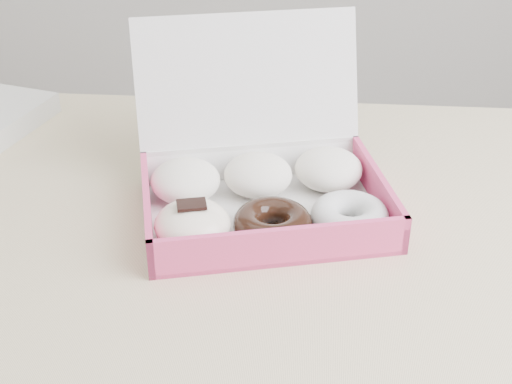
{
  "coord_description": "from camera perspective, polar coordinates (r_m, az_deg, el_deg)",
  "views": [
    {
      "loc": [
        0.21,
        -0.84,
        1.29
      ],
      "look_at": [
        0.15,
        -0.03,
        0.8
      ],
      "focal_mm": 50.0,
      "sensor_mm": 36.0,
      "label": 1
    }
  ],
  "objects": [
    {
      "name": "donut_box",
      "position": [
        0.99,
        0.33,
        0.53
      ],
      "size": [
        0.4,
        0.38,
        0.24
      ],
      "rotation": [
        0.0,
        0.0,
        0.25
      ],
      "color": "silver",
      "rests_on": "table"
    },
    {
      "name": "table",
      "position": [
        1.06,
        -7.77,
        -4.98
      ],
      "size": [
        1.2,
        0.8,
        0.75
      ],
      "color": "tan",
      "rests_on": "ground"
    }
  ]
}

